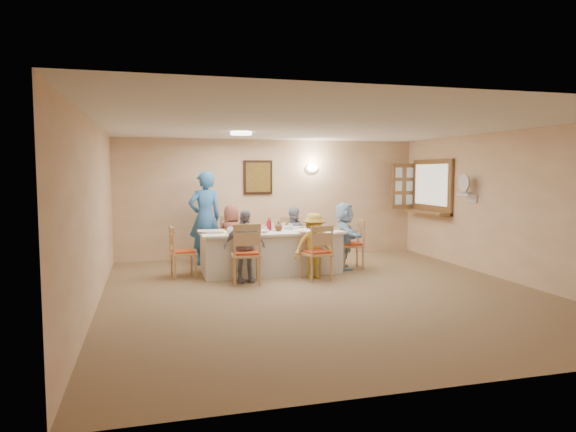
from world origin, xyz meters
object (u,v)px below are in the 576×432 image
object	(u,v)px
diner_back_right	(292,236)
caregiver	(205,218)
serving_hatch	(432,187)
dining_table	(271,252)
chair_back_right	(291,240)
chair_left_end	(183,252)
condiment_ketchup	(269,224)
chair_back_left	(231,241)
chair_right_end	(351,244)
chair_front_left	(246,253)
diner_back_left	(232,236)
diner_front_right	(314,246)
desk_fan	(466,186)
diner_right_end	(344,236)
chair_front_right	(316,252)
diner_front_left	(245,246)

from	to	relation	value
diner_back_right	caregiver	xyz separation A→B (m)	(-1.65, 0.47, 0.35)
serving_hatch	dining_table	xyz separation A→B (m)	(-3.65, -0.68, -1.12)
chair_back_right	chair_left_end	bearing A→B (deg)	-148.59
dining_table	condiment_ketchup	distance (m)	0.50
chair_back_left	chair_right_end	size ratio (longest dim) A/B	1.05
serving_hatch	chair_left_end	world-z (taller)	serving_hatch
chair_back_right	condiment_ketchup	bearing A→B (deg)	-117.64
chair_front_left	diner_back_left	world-z (taller)	diner_back_left
dining_table	diner_front_right	xyz separation A→B (m)	(0.60, -0.68, 0.18)
dining_table	diner_back_right	world-z (taller)	diner_back_right
desk_fan	diner_right_end	xyz separation A→B (m)	(-2.12, 0.67, -0.92)
diner_right_end	caregiver	distance (m)	2.74
diner_back_right	diner_right_end	size ratio (longest dim) A/B	0.90
serving_hatch	condiment_ketchup	xyz separation A→B (m)	(-3.68, -0.67, -0.62)
chair_right_end	chair_back_right	bearing A→B (deg)	-124.55
chair_front_right	diner_front_left	bearing A→B (deg)	-16.26
chair_front_left	dining_table	bearing A→B (deg)	-121.57
serving_hatch	diner_front_right	bearing A→B (deg)	-156.02
condiment_ketchup	diner_back_right	bearing A→B (deg)	46.69
dining_table	chair_left_end	xyz separation A→B (m)	(-1.55, 0.00, 0.06)
chair_right_end	diner_back_right	distance (m)	1.17
diner_front_right	diner_right_end	world-z (taller)	diner_right_end
chair_right_end	diner_back_right	xyz separation A→B (m)	(-0.95, 0.68, 0.10)
chair_left_end	diner_back_left	xyz separation A→B (m)	(0.95, 0.68, 0.16)
serving_hatch	desk_fan	bearing A→B (deg)	-94.66
dining_table	caregiver	distance (m)	1.65
chair_front_right	chair_back_left	bearing A→B (deg)	-63.68
caregiver	diner_back_left	bearing A→B (deg)	118.96
chair_right_end	chair_left_end	bearing A→B (deg)	-84.44
diner_front_right	diner_right_end	xyz separation A→B (m)	(0.82, 0.68, 0.07)
chair_back_left	chair_left_end	size ratio (longest dim) A/B	1.09
caregiver	chair_right_end	bearing A→B (deg)	141.34
desk_fan	diner_front_left	distance (m)	4.24
chair_back_left	chair_left_end	bearing A→B (deg)	-129.54
chair_left_end	chair_right_end	xyz separation A→B (m)	(3.10, 0.00, 0.02)
chair_back_right	diner_right_end	size ratio (longest dim) A/B	0.73
diner_front_left	diner_front_right	world-z (taller)	diner_front_left
chair_right_end	diner_right_end	xyz separation A→B (m)	(-0.13, 0.00, 0.16)
serving_hatch	desk_fan	distance (m)	1.36
diner_back_right	chair_left_end	bearing A→B (deg)	24.35
chair_back_right	chair_front_left	distance (m)	2.00
diner_right_end	diner_front_left	bearing A→B (deg)	115.73
serving_hatch	chair_back_left	bearing A→B (deg)	178.32
caregiver	chair_back_left	bearing A→B (deg)	127.33
diner_right_end	chair_front_right	bearing A→B (deg)	141.42
chair_left_end	diner_right_end	xyz separation A→B (m)	(2.97, 0.00, 0.18)
chair_left_end	caregiver	distance (m)	1.34
chair_back_left	chair_back_right	world-z (taller)	chair_back_left
desk_fan	chair_back_left	bearing A→B (deg)	160.38
chair_back_right	chair_left_end	xyz separation A→B (m)	(-2.15, -0.80, -0.02)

